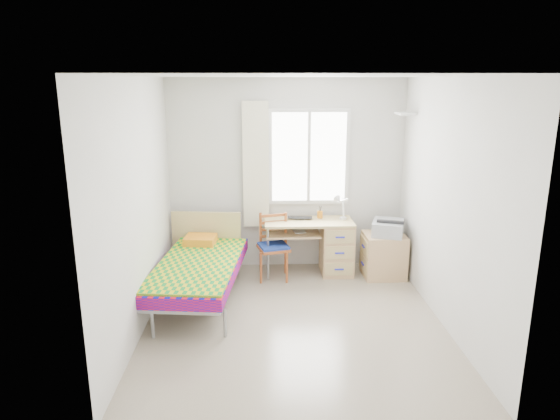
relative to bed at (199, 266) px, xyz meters
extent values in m
plane|color=#BCAD93|center=(1.10, -0.63, -0.41)|extent=(3.50, 3.50, 0.00)
plane|color=white|center=(1.10, -0.63, 2.19)|extent=(3.50, 3.50, 0.00)
plane|color=silver|center=(1.10, 1.12, 0.89)|extent=(3.20, 0.00, 3.20)
plane|color=silver|center=(-0.50, -0.63, 0.89)|extent=(0.00, 3.50, 3.50)
plane|color=silver|center=(2.70, -0.63, 0.89)|extent=(0.00, 3.50, 3.50)
cube|color=white|center=(1.40, 1.10, 1.14)|extent=(1.10, 0.04, 1.30)
cube|color=white|center=(1.40, 1.09, 1.14)|extent=(1.00, 0.02, 1.20)
cube|color=white|center=(1.40, 1.08, 1.14)|extent=(0.04, 0.02, 1.20)
cube|color=white|center=(0.68, 1.05, 1.04)|extent=(0.35, 0.05, 1.70)
cube|color=white|center=(2.59, 0.77, 1.74)|extent=(0.20, 0.32, 0.03)
cube|color=#94979C|center=(0.00, -0.07, -0.08)|extent=(1.07, 2.03, 0.06)
cube|color=red|center=(0.00, -0.07, 0.00)|extent=(1.11, 2.05, 0.14)
cube|color=#C0AD0D|center=(0.00, -0.09, 0.07)|extent=(1.08, 1.93, 0.03)
cube|color=tan|center=(0.00, 0.87, 0.17)|extent=(0.94, 0.15, 0.54)
cube|color=orange|center=(-0.05, 0.60, 0.14)|extent=(0.42, 0.37, 0.10)
cylinder|color=#94979C|center=(-0.37, -0.95, -0.26)|extent=(0.04, 0.04, 0.31)
cylinder|color=#94979C|center=(0.37, 0.80, -0.26)|extent=(0.04, 0.04, 0.31)
cube|color=tan|center=(1.38, 0.79, 0.31)|extent=(1.19, 0.55, 0.03)
cube|color=tan|center=(1.77, 0.79, -0.06)|extent=(0.42, 0.52, 0.71)
cube|color=tan|center=(1.16, 0.79, 0.16)|extent=(0.72, 0.51, 0.02)
cylinder|color=#94979C|center=(0.83, 0.57, -0.06)|extent=(0.03, 0.03, 0.71)
cylinder|color=#94979C|center=(0.83, 1.01, -0.06)|extent=(0.03, 0.03, 0.71)
cube|color=#994B1D|center=(0.90, 0.61, 0.01)|extent=(0.46, 0.46, 0.04)
cube|color=navy|center=(0.90, 0.61, 0.03)|extent=(0.43, 0.43, 0.04)
cube|color=#994B1D|center=(0.90, 0.78, 0.27)|extent=(0.33, 0.12, 0.37)
cylinder|color=#994B1D|center=(0.74, 0.44, -0.20)|extent=(0.03, 0.03, 0.42)
cylinder|color=#994B1D|center=(1.07, 0.78, 0.02)|extent=(0.04, 0.04, 0.86)
cube|color=tan|center=(2.38, 0.63, -0.12)|extent=(0.54, 0.49, 0.58)
cube|color=tan|center=(2.11, 0.63, 0.01)|extent=(0.02, 0.44, 0.21)
cube|color=tan|center=(2.11, 0.63, -0.23)|extent=(0.02, 0.44, 0.21)
cube|color=#A9ACB1|center=(2.41, 0.63, 0.26)|extent=(0.51, 0.55, 0.18)
cube|color=black|center=(2.41, 0.63, 0.35)|extent=(0.40, 0.44, 0.02)
imported|color=black|center=(1.26, 0.84, 0.34)|extent=(0.35, 0.24, 0.03)
cylinder|color=orange|center=(1.55, 0.93, 0.37)|extent=(0.08, 0.08, 0.09)
cylinder|color=white|center=(1.85, 0.85, 0.34)|extent=(0.09, 0.09, 0.03)
cylinder|color=white|center=(1.85, 0.85, 0.48)|extent=(0.02, 0.11, 0.26)
cylinder|color=white|center=(1.83, 0.77, 0.61)|extent=(0.12, 0.23, 0.11)
cone|color=white|center=(1.75, 0.67, 0.64)|extent=(0.13, 0.15, 0.12)
imported|color=gray|center=(1.18, 0.80, 0.18)|extent=(0.19, 0.23, 0.02)
camera|label=1|loc=(0.77, -5.61, 2.14)|focal=32.00mm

